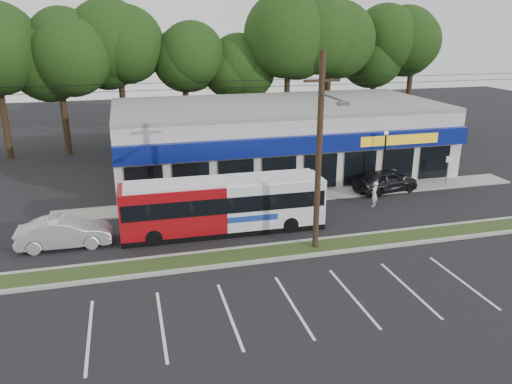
{
  "coord_description": "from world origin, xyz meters",
  "views": [
    {
      "loc": [
        -6.0,
        -21.13,
        11.11
      ],
      "look_at": [
        0.87,
        5.0,
        1.99
      ],
      "focal_mm": 35.0,
      "sensor_mm": 36.0,
      "label": 1
    }
  ],
  "objects_px": {
    "utility_pole": "(316,148)",
    "lamp_post": "(385,154)",
    "metrobus": "(224,204)",
    "pedestrian_b": "(306,197)",
    "car_dark": "(386,181)",
    "pedestrian_a": "(374,194)",
    "sign_post": "(448,165)",
    "car_silver": "(64,233)"
  },
  "relations": [
    {
      "from": "utility_pole",
      "to": "pedestrian_b",
      "type": "relative_size",
      "value": 29.25
    },
    {
      "from": "car_silver",
      "to": "pedestrian_a",
      "type": "relative_size",
      "value": 2.88
    },
    {
      "from": "lamp_post",
      "to": "sign_post",
      "type": "bearing_deg",
      "value": -2.58
    },
    {
      "from": "car_silver",
      "to": "pedestrian_a",
      "type": "distance_m",
      "value": 18.57
    },
    {
      "from": "pedestrian_a",
      "to": "pedestrian_b",
      "type": "relative_size",
      "value": 0.97
    },
    {
      "from": "sign_post",
      "to": "pedestrian_b",
      "type": "distance_m",
      "value": 11.68
    },
    {
      "from": "lamp_post",
      "to": "pedestrian_a",
      "type": "height_order",
      "value": "lamp_post"
    },
    {
      "from": "utility_pole",
      "to": "car_silver",
      "type": "height_order",
      "value": "utility_pole"
    },
    {
      "from": "metrobus",
      "to": "pedestrian_a",
      "type": "distance_m",
      "value": 10.2
    },
    {
      "from": "utility_pole",
      "to": "lamp_post",
      "type": "xyz_separation_m",
      "value": [
        8.17,
        7.87,
        -2.74
      ]
    },
    {
      "from": "sign_post",
      "to": "car_dark",
      "type": "height_order",
      "value": "sign_post"
    },
    {
      "from": "metrobus",
      "to": "pedestrian_b",
      "type": "bearing_deg",
      "value": 21.16
    },
    {
      "from": "car_dark",
      "to": "pedestrian_a",
      "type": "xyz_separation_m",
      "value": [
        -2.16,
        -2.5,
        0.03
      ]
    },
    {
      "from": "lamp_post",
      "to": "pedestrian_b",
      "type": "height_order",
      "value": "lamp_post"
    },
    {
      "from": "metrobus",
      "to": "car_silver",
      "type": "relative_size",
      "value": 2.38
    },
    {
      "from": "pedestrian_b",
      "to": "utility_pole",
      "type": "bearing_deg",
      "value": 94.3
    },
    {
      "from": "car_dark",
      "to": "car_silver",
      "type": "relative_size",
      "value": 0.98
    },
    {
      "from": "utility_pole",
      "to": "pedestrian_a",
      "type": "relative_size",
      "value": 30.3
    },
    {
      "from": "utility_pole",
      "to": "sign_post",
      "type": "bearing_deg",
      "value": 30.15
    },
    {
      "from": "metrobus",
      "to": "car_silver",
      "type": "height_order",
      "value": "metrobus"
    },
    {
      "from": "car_silver",
      "to": "pedestrian_b",
      "type": "distance_m",
      "value": 14.24
    },
    {
      "from": "sign_post",
      "to": "pedestrian_a",
      "type": "xyz_separation_m",
      "value": [
        -7.07,
        -2.57,
        -0.73
      ]
    },
    {
      "from": "sign_post",
      "to": "pedestrian_b",
      "type": "xyz_separation_m",
      "value": [
        -11.49,
        -2.0,
        -0.7
      ]
    },
    {
      "from": "car_dark",
      "to": "pedestrian_b",
      "type": "xyz_separation_m",
      "value": [
        -6.59,
        -1.92,
        0.06
      ]
    },
    {
      "from": "metrobus",
      "to": "pedestrian_b",
      "type": "height_order",
      "value": "metrobus"
    },
    {
      "from": "utility_pole",
      "to": "metrobus",
      "type": "height_order",
      "value": "utility_pole"
    },
    {
      "from": "sign_post",
      "to": "pedestrian_a",
      "type": "bearing_deg",
      "value": -159.99
    },
    {
      "from": "utility_pole",
      "to": "pedestrian_a",
      "type": "xyz_separation_m",
      "value": [
        6.1,
        5.07,
        -4.59
      ]
    },
    {
      "from": "metrobus",
      "to": "lamp_post",
      "type": "bearing_deg",
      "value": 20.46
    },
    {
      "from": "utility_pole",
      "to": "car_silver",
      "type": "relative_size",
      "value": 10.52
    },
    {
      "from": "car_dark",
      "to": "metrobus",
      "type": "bearing_deg",
      "value": 98.46
    },
    {
      "from": "car_dark",
      "to": "car_silver",
      "type": "height_order",
      "value": "car_dark"
    },
    {
      "from": "pedestrian_a",
      "to": "utility_pole",
      "type": "bearing_deg",
      "value": -3.73
    },
    {
      "from": "sign_post",
      "to": "car_silver",
      "type": "bearing_deg",
      "value": -171.13
    },
    {
      "from": "lamp_post",
      "to": "pedestrian_b",
      "type": "distance_m",
      "value": 7.1
    },
    {
      "from": "utility_pole",
      "to": "car_dark",
      "type": "height_order",
      "value": "utility_pole"
    },
    {
      "from": "lamp_post",
      "to": "metrobus",
      "type": "height_order",
      "value": "lamp_post"
    },
    {
      "from": "metrobus",
      "to": "utility_pole",
      "type": "bearing_deg",
      "value": -41.12
    },
    {
      "from": "pedestrian_b",
      "to": "metrobus",
      "type": "bearing_deg",
      "value": 41.06
    },
    {
      "from": "metrobus",
      "to": "pedestrian_a",
      "type": "bearing_deg",
      "value": 9.42
    },
    {
      "from": "pedestrian_a",
      "to": "car_dark",
      "type": "bearing_deg",
      "value": -174.37
    },
    {
      "from": "car_dark",
      "to": "pedestrian_b",
      "type": "relative_size",
      "value": 2.72
    }
  ]
}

